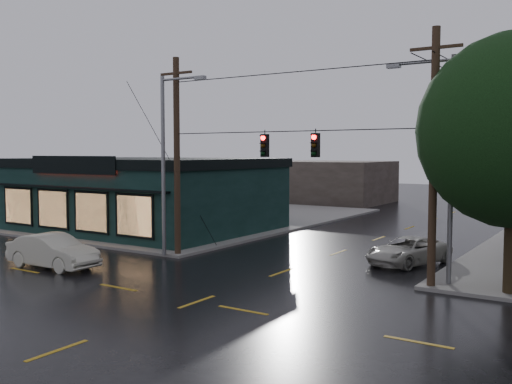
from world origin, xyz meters
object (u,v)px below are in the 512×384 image
Objects in this scene: utility_pole_nw at (178,256)px; suv_silver at (408,251)px; sedan_cream at (53,251)px; utility_pole_ne at (431,289)px.

utility_pole_nw is 2.18× the size of suv_silver.
sedan_cream is (-2.92, -5.41, 0.78)m from utility_pole_nw.
sedan_cream reaches higher than suv_silver.
utility_pole_nw reaches higher than suv_silver.
sedan_cream is at bearing -125.11° from suv_silver.
utility_pole_ne is 16.83m from sedan_cream.
utility_pole_ne is 5.06m from suv_silver.
utility_pole_nw is 6.20m from sedan_cream.
utility_pole_nw and utility_pole_ne have the same top height.
sedan_cream is at bearing -161.23° from utility_pole_ne.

